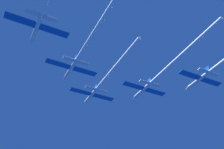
% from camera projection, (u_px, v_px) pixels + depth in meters
% --- Properties ---
extents(jet_lead, '(19.36, 47.64, 3.21)m').
position_uv_depth(jet_lead, '(103.00, 81.00, 108.75)').
color(jet_lead, silver).
extents(jet_left_wing, '(19.36, 48.64, 3.21)m').
position_uv_depth(jet_left_wing, '(83.00, 49.00, 92.76)').
color(jet_left_wing, silver).
extents(jet_right_wing, '(19.36, 51.80, 3.21)m').
position_uv_depth(jet_right_wing, '(162.00, 72.00, 102.76)').
color(jet_right_wing, silver).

